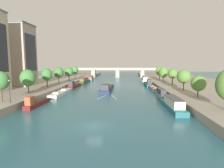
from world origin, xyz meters
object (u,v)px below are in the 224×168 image
object	(u,v)px
tree_left_second	(75,70)
tree_right_far	(163,72)
moored_boat_left_second	(91,78)
moored_boat_right_near	(173,104)
barge_midriver	(107,88)
moored_boat_right_lone	(161,93)
tree_right_nearest	(173,74)
tree_left_by_lamp	(1,81)
moored_boat_right_midway	(148,84)
lamppost_left_bank	(10,90)
tree_left_midway	(69,72)
tree_left_far	(28,78)
tree_right_midway	(198,83)
tree_left_end_of_row	(47,75)
moored_boat_right_upstream	(144,80)
tree_right_by_lamp	(160,71)
moored_boat_left_upstream	(61,93)
tree_right_past_mid	(184,77)
moored_boat_left_far	(74,85)
tree_left_nearest	(58,72)
bridge_far	(118,71)
moored_boat_left_gap_after	(84,81)
moored_boat_right_downstream	(153,89)
moored_boat_left_downstream	(37,103)

from	to	relation	value
tree_left_second	tree_right_far	bearing A→B (deg)	-17.66
moored_boat_left_second	moored_boat_right_near	distance (m)	73.26
barge_midriver	moored_boat_right_lone	world-z (taller)	barge_midriver
moored_boat_right_near	tree_right_nearest	bearing A→B (deg)	75.33
tree_left_by_lamp	tree_right_far	size ratio (longest dim) A/B	0.96
moored_boat_right_midway	lamppost_left_bank	size ratio (longest dim) A/B	2.80
moored_boat_left_second	moored_boat_right_near	bearing A→B (deg)	-65.36
moored_boat_left_second	tree_left_midway	xyz separation A→B (m)	(-6.40, -22.70, 5.00)
moored_boat_right_near	tree_left_far	bearing A→B (deg)	165.62
tree_right_midway	moored_boat_right_near	bearing A→B (deg)	-142.90
tree_left_end_of_row	tree_left_midway	size ratio (longest dim) A/B	1.01
moored_boat_right_upstream	tree_right_by_lamp	bearing A→B (deg)	-27.27
moored_boat_left_second	moored_boat_right_near	world-z (taller)	moored_boat_right_near
barge_midriver	moored_boat_left_upstream	xyz separation A→B (m)	(-14.05, -9.60, -0.36)
moored_boat_right_upstream	tree_right_nearest	distance (m)	28.12
moored_boat_left_second	moored_boat_right_midway	bearing A→B (deg)	-41.13
tree_right_past_mid	tree_left_midway	bearing A→B (deg)	149.49
tree_left_end_of_row	moored_boat_right_midway	bearing A→B (deg)	25.28
barge_midriver	moored_boat_left_far	size ratio (longest dim) A/B	1.44
tree_left_second	lamppost_left_bank	xyz separation A→B (m)	(2.56, -58.94, -2.03)
moored_boat_right_near	tree_left_nearest	bearing A→B (deg)	138.95
moored_boat_right_upstream	tree_left_nearest	size ratio (longest dim) A/B	2.44
tree_left_far	bridge_far	bearing A→B (deg)	74.07
moored_boat_left_gap_after	tree_right_far	distance (m)	39.26
tree_left_end_of_row	tree_right_past_mid	size ratio (longest dim) A/B	1.04
moored_boat_left_gap_after	tree_right_midway	size ratio (longest dim) A/B	2.73
moored_boat_right_near	tree_right_far	distance (m)	42.74
tree_left_by_lamp	tree_right_nearest	size ratio (longest dim) A/B	1.06
moored_boat_right_lone	moored_boat_left_far	bearing A→B (deg)	149.45
tree_left_by_lamp	tree_right_nearest	bearing A→B (deg)	36.19
moored_boat_left_far	moored_boat_left_second	xyz separation A→B (m)	(0.79, 33.56, 0.13)
tree_right_far	tree_right_past_mid	bearing A→B (deg)	-87.87
moored_boat_right_lone	tree_right_past_mid	world-z (taller)	tree_right_past_mid
tree_right_by_lamp	lamppost_left_bank	world-z (taller)	tree_right_by_lamp
moored_boat_left_upstream	bridge_far	distance (m)	74.05
moored_boat_right_near	tree_right_past_mid	bearing A→B (deg)	65.68
tree_left_nearest	tree_left_end_of_row	bearing A→B (deg)	-90.50
moored_boat_right_lone	tree_left_nearest	world-z (taller)	tree_left_nearest
tree_left_end_of_row	bridge_far	bearing A→B (deg)	71.30
moored_boat_left_upstream	moored_boat_right_downstream	distance (m)	33.14
moored_boat_left_far	moored_boat_right_near	size ratio (longest dim) A/B	1.05
moored_boat_right_near	moored_boat_right_lone	size ratio (longest dim) A/B	1.21
moored_boat_right_downstream	tree_left_end_of_row	xyz separation A→B (m)	(-38.26, -5.29, 5.42)
tree_right_midway	tree_right_nearest	world-z (taller)	tree_right_nearest
moored_boat_left_downstream	tree_left_midway	distance (m)	43.73
moored_boat_left_second	moored_boat_right_lone	bearing A→B (deg)	-59.41
moored_boat_right_midway	tree_left_far	xyz separation A→B (m)	(-37.88, -30.24, 4.92)
barge_midriver	tree_left_second	size ratio (longest dim) A/B	3.03
moored_boat_left_downstream	moored_boat_left_gap_after	size ratio (longest dim) A/B	0.72
tree_right_far	tree_right_by_lamp	world-z (taller)	tree_right_by_lamp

